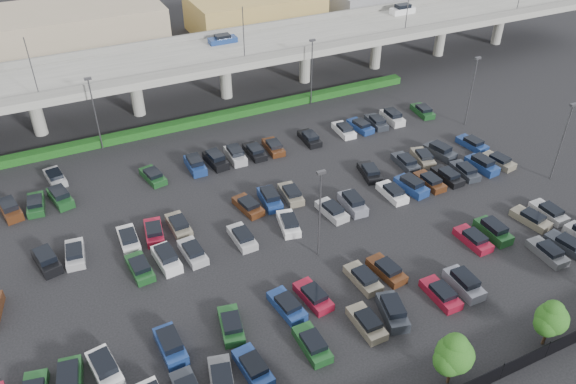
% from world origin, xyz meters
% --- Properties ---
extents(ground, '(280.00, 280.00, 0.00)m').
position_xyz_m(ground, '(0.00, 0.00, 0.00)').
color(ground, black).
extents(overpass, '(150.00, 13.00, 15.80)m').
position_xyz_m(overpass, '(-0.21, 32.03, 6.97)').
color(overpass, gray).
rests_on(overpass, ground).
extents(hedge, '(66.00, 1.60, 1.10)m').
position_xyz_m(hedge, '(0.00, 25.00, 0.55)').
color(hedge, '#113910').
rests_on(hedge, ground).
extents(tree_row, '(65.07, 3.66, 5.94)m').
position_xyz_m(tree_row, '(0.70, -26.53, 3.52)').
color(tree_row, '#332316').
rests_on(tree_row, ground).
extents(parked_cars, '(63.15, 41.67, 1.67)m').
position_xyz_m(parked_cars, '(-0.41, -3.34, 0.61)').
color(parked_cars, white).
rests_on(parked_cars, ground).
extents(light_poles, '(66.90, 48.38, 10.30)m').
position_xyz_m(light_poles, '(-4.13, 2.00, 6.24)').
color(light_poles, '#454549').
rests_on(light_poles, ground).
extents(distant_buildings, '(138.00, 24.00, 9.00)m').
position_xyz_m(distant_buildings, '(12.38, 61.81, 3.74)').
color(distant_buildings, gray).
rests_on(distant_buildings, ground).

